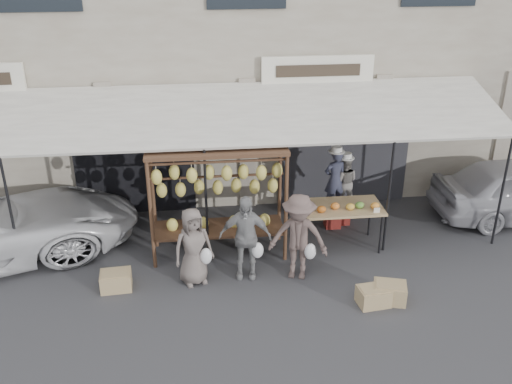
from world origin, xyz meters
TOP-DOWN VIEW (x-y plane):
  - ground_plane at (0.00, 0.00)m, footprint 90.00×90.00m
  - shophouse at (-0.00, 6.50)m, footprint 24.00×6.15m
  - awning at (0.01, 2.28)m, footprint 10.00×2.35m
  - banana_rack at (-0.77, 1.37)m, footprint 2.60×0.90m
  - produce_table at (1.61, 1.38)m, footprint 1.70×0.90m
  - vendor_left at (1.71, 2.25)m, footprint 0.53×0.40m
  - vendor_right at (1.97, 2.39)m, footprint 0.65×0.56m
  - customer_left at (-1.28, 0.45)m, footprint 0.83×0.68m
  - customer_mid at (-0.33, 0.55)m, footprint 1.00×0.53m
  - customer_right at (0.61, 0.40)m, footprint 1.21×0.92m
  - stool_left at (1.71, 2.25)m, footprint 0.37×0.37m
  - stool_right at (1.97, 2.39)m, footprint 0.34×0.34m
  - crate_near_a at (1.76, -0.59)m, footprint 0.57×0.46m
  - crate_near_b at (2.07, -0.52)m, footprint 0.64×0.55m
  - crate_far at (-2.67, 0.38)m, footprint 0.57×0.45m

SIDE VIEW (x-z plane):
  - ground_plane at x=0.00m, z-range 0.00..0.00m
  - crate_near_a at x=1.76m, z-range 0.00..0.31m
  - crate_far at x=-2.67m, z-range 0.00..0.32m
  - crate_near_b at x=2.07m, z-range 0.00..0.33m
  - stool_right at x=1.97m, z-range 0.00..0.41m
  - stool_left at x=1.71m, z-range 0.00..0.45m
  - customer_left at x=-1.28m, z-range 0.00..1.47m
  - customer_mid at x=-0.33m, z-range 0.00..1.62m
  - customer_right at x=0.61m, z-range 0.00..1.66m
  - produce_table at x=1.61m, z-range 0.35..1.39m
  - vendor_right at x=1.97m, z-range 0.41..1.56m
  - vendor_left at x=1.71m, z-range 0.45..1.76m
  - banana_rack at x=-0.77m, z-range 0.45..2.69m
  - awning at x=0.01m, z-range 1.12..4.03m
  - shophouse at x=0.00m, z-range 0.00..7.30m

